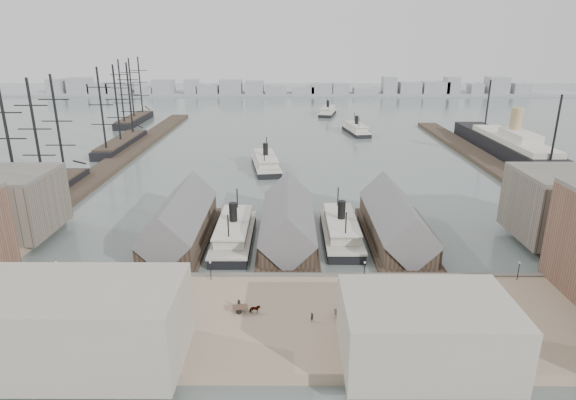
{
  "coord_description": "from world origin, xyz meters",
  "views": [
    {
      "loc": [
        0.37,
        -91.33,
        46.93
      ],
      "look_at": [
        0.0,
        30.0,
        6.0
      ],
      "focal_mm": 30.0,
      "sensor_mm": 36.0,
      "label": 1
    }
  ],
  "objects_px": {
    "ocean_steamer": "(512,147)",
    "ferry_docked_west": "(234,233)",
    "horse_cart_center": "(250,309)",
    "horse_cart_left": "(70,290)",
    "horse_cart_right": "(354,313)"
  },
  "relations": [
    {
      "from": "ocean_steamer",
      "to": "ferry_docked_west",
      "type": "bearing_deg",
      "value": -140.33
    },
    {
      "from": "ocean_steamer",
      "to": "horse_cart_center",
      "type": "distance_m",
      "value": 156.76
    },
    {
      "from": "ferry_docked_west",
      "to": "horse_cart_left",
      "type": "xyz_separation_m",
      "value": [
        -27.06,
        -28.57,
        0.32
      ]
    },
    {
      "from": "horse_cart_center",
      "to": "horse_cart_right",
      "type": "distance_m",
      "value": 17.76
    },
    {
      "from": "ocean_steamer",
      "to": "horse_cart_left",
      "type": "distance_m",
      "value": 175.54
    },
    {
      "from": "horse_cart_left",
      "to": "horse_cart_right",
      "type": "bearing_deg",
      "value": -103.25
    },
    {
      "from": "horse_cart_center",
      "to": "horse_cart_right",
      "type": "xyz_separation_m",
      "value": [
        17.72,
        -1.26,
        0.05
      ]
    },
    {
      "from": "ocean_steamer",
      "to": "horse_cart_left",
      "type": "relative_size",
      "value": 21.67
    },
    {
      "from": "ferry_docked_west",
      "to": "horse_cart_center",
      "type": "xyz_separation_m",
      "value": [
        6.64,
        -34.98,
        0.32
      ]
    },
    {
      "from": "horse_cart_center",
      "to": "horse_cart_right",
      "type": "height_order",
      "value": "horse_cart_right"
    },
    {
      "from": "ferry_docked_west",
      "to": "horse_cart_right",
      "type": "distance_m",
      "value": 43.67
    },
    {
      "from": "ferry_docked_west",
      "to": "horse_cart_right",
      "type": "xyz_separation_m",
      "value": [
        24.36,
        -36.24,
        0.37
      ]
    },
    {
      "from": "horse_cart_right",
      "to": "ocean_steamer",
      "type": "bearing_deg",
      "value": -33.92
    },
    {
      "from": "horse_cart_center",
      "to": "horse_cart_right",
      "type": "relative_size",
      "value": 1.07
    },
    {
      "from": "ocean_steamer",
      "to": "horse_cart_right",
      "type": "bearing_deg",
      "value": -123.18
    }
  ]
}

